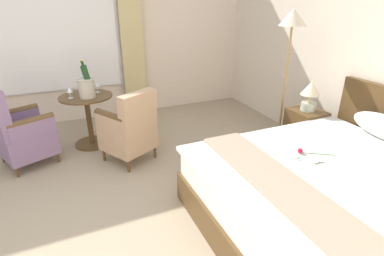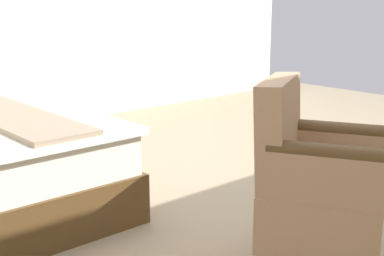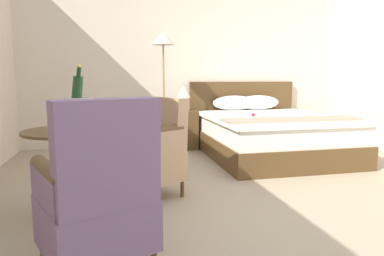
% 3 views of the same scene
% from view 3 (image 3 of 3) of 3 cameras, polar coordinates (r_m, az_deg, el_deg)
% --- Properties ---
extents(ground_plane, '(7.86, 7.86, 0.00)m').
position_cam_3_polar(ground_plane, '(2.95, 13.87, -13.78)').
color(ground_plane, tan).
extents(wall_headboard_side, '(5.48, 0.12, 2.80)m').
position_cam_3_polar(wall_headboard_side, '(5.82, -0.35, 11.27)').
color(wall_headboard_side, beige).
rests_on(wall_headboard_side, ground).
extents(bed, '(1.84, 2.23, 1.04)m').
position_cam_3_polar(bed, '(5.06, 12.48, -0.77)').
color(bed, brown).
rests_on(bed, ground).
extents(nightstand, '(0.44, 0.37, 0.60)m').
position_cam_3_polar(nightstand, '(5.36, -1.46, -0.26)').
color(nightstand, brown).
rests_on(nightstand, ground).
extents(bedside_lamp, '(0.23, 0.23, 0.37)m').
position_cam_3_polar(bedside_lamp, '(5.31, -1.48, 5.36)').
color(bedside_lamp, '#AFBCA8').
rests_on(bedside_lamp, nightstand).
extents(floor_lamp_brass, '(0.33, 0.33, 1.78)m').
position_cam_3_polar(floor_lamp_brass, '(5.14, -4.79, 12.49)').
color(floor_lamp_brass, '#A27F48').
rests_on(floor_lamp_brass, ground).
extents(side_table_round, '(0.68, 0.68, 0.71)m').
position_cam_3_polar(side_table_round, '(2.82, -19.52, -6.32)').
color(side_table_round, brown).
rests_on(side_table_round, ground).
extents(champagne_bucket, '(0.22, 0.22, 0.49)m').
position_cam_3_polar(champagne_bucket, '(2.76, -18.25, 2.97)').
color(champagne_bucket, '#BDB7A5').
rests_on(champagne_bucket, side_table_round).
extents(wine_glass_near_bucket, '(0.07, 0.07, 0.14)m').
position_cam_3_polar(wine_glass_near_bucket, '(2.92, -21.37, 2.10)').
color(wine_glass_near_bucket, white).
rests_on(wine_glass_near_bucket, side_table_round).
extents(wine_glass_near_edge, '(0.08, 0.08, 0.14)m').
position_cam_3_polar(wine_glass_near_edge, '(2.56, -19.61, 1.43)').
color(wine_glass_near_edge, white).
rests_on(wine_glass_near_edge, side_table_round).
extents(armchair_by_window, '(0.73, 0.71, 0.92)m').
position_cam_3_polar(armchair_by_window, '(3.21, -6.73, -3.74)').
color(armchair_by_window, brown).
rests_on(armchair_by_window, ground).
extents(armchair_facing_bed, '(0.74, 0.74, 1.00)m').
position_cam_3_polar(armchair_facing_bed, '(2.02, -15.38, -11.52)').
color(armchair_facing_bed, brown).
rests_on(armchair_facing_bed, ground).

